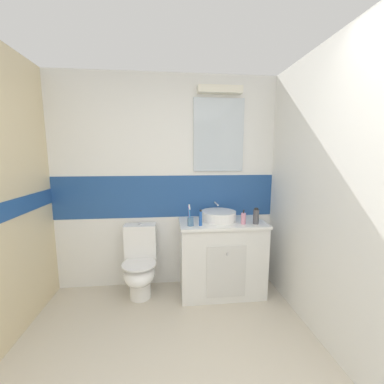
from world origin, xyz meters
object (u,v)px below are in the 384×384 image
at_px(sink_basin, 218,215).
at_px(toothpaste_tube_upright, 201,218).
at_px(soap_dispenser, 243,218).
at_px(toothbrush_cup, 190,221).
at_px(toilet, 140,264).
at_px(mouthwash_bottle, 256,216).

relative_size(sink_basin, toothpaste_tube_upright, 2.54).
bearing_deg(soap_dispenser, toothbrush_cup, -179.29).
distance_m(toothbrush_cup, toothpaste_tube_upright, 0.11).
relative_size(sink_basin, toilet, 0.54).
bearing_deg(toothbrush_cup, soap_dispenser, 0.71).
distance_m(mouthwash_bottle, toothpaste_tube_upright, 0.61).
height_order(toilet, soap_dispenser, soap_dispenser).
bearing_deg(sink_basin, soap_dispenser, -35.72).
height_order(sink_basin, soap_dispenser, sink_basin).
xyz_separation_m(toilet, toothbrush_cup, (0.56, -0.15, 0.53)).
height_order(toilet, mouthwash_bottle, mouthwash_bottle).
relative_size(sink_basin, toothbrush_cup, 1.92).
xyz_separation_m(toilet, toothpaste_tube_upright, (0.67, -0.16, 0.56)).
bearing_deg(toothpaste_tube_upright, mouthwash_bottle, 0.19).
xyz_separation_m(mouthwash_bottle, toothpaste_tube_upright, (-0.61, -0.00, -0.00)).
bearing_deg(sink_basin, mouthwash_bottle, -25.98).
distance_m(toilet, toothbrush_cup, 0.79).
bearing_deg(mouthwash_bottle, toilet, 172.98).
xyz_separation_m(toothbrush_cup, toothpaste_tube_upright, (0.11, -0.01, 0.03)).
bearing_deg(toothbrush_cup, sink_basin, 27.71).
bearing_deg(toothpaste_tube_upright, soap_dispenser, 1.59).
xyz_separation_m(sink_basin, mouthwash_bottle, (0.37, -0.18, 0.03)).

